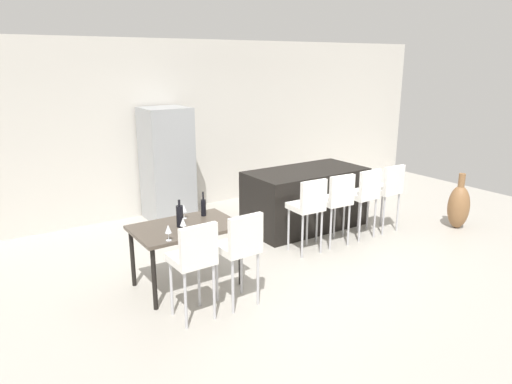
{
  "coord_description": "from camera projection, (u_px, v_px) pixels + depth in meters",
  "views": [
    {
      "loc": [
        -4.02,
        -4.8,
        2.57
      ],
      "look_at": [
        -0.64,
        0.29,
        0.85
      ],
      "focal_mm": 33.14,
      "sensor_mm": 36.0,
      "label": 1
    }
  ],
  "objects": [
    {
      "name": "wine_glass_left",
      "position": [
        168.0,
        229.0,
        4.91
      ],
      "size": [
        0.07,
        0.07,
        0.17
      ],
      "color": "silver",
      "rests_on": "dining_table"
    },
    {
      "name": "bar_chair_middle",
      "position": [
        337.0,
        198.0,
        6.59
      ],
      "size": [
        0.43,
        0.43,
        1.05
      ],
      "color": "white",
      "rests_on": "ground_plane"
    },
    {
      "name": "floor_vase",
      "position": [
        459.0,
        206.0,
        7.39
      ],
      "size": [
        0.33,
        0.33,
        0.88
      ],
      "color": "brown",
      "rests_on": "ground_plane"
    },
    {
      "name": "back_wall",
      "position": [
        211.0,
        124.0,
        8.47
      ],
      "size": [
        10.0,
        0.12,
        2.9
      ],
      "primitive_type": "cube",
      "color": "beige",
      "rests_on": "ground_plane"
    },
    {
      "name": "wine_bottle_end",
      "position": [
        180.0,
        216.0,
        5.32
      ],
      "size": [
        0.08,
        0.08,
        0.32
      ],
      "color": "black",
      "rests_on": "dining_table"
    },
    {
      "name": "kitchen_island",
      "position": [
        305.0,
        199.0,
        7.42
      ],
      "size": [
        1.87,
        0.95,
        0.92
      ],
      "primitive_type": "cube",
      "color": "black",
      "rests_on": "ground_plane"
    },
    {
      "name": "bar_chair_left",
      "position": [
        308.0,
        204.0,
        6.32
      ],
      "size": [
        0.42,
        0.42,
        1.05
      ],
      "color": "white",
      "rests_on": "ground_plane"
    },
    {
      "name": "bar_chair_right",
      "position": [
        364.0,
        193.0,
        6.88
      ],
      "size": [
        0.41,
        0.41,
        1.05
      ],
      "color": "white",
      "rests_on": "ground_plane"
    },
    {
      "name": "wine_glass_right",
      "position": [
        184.0,
        208.0,
        5.6
      ],
      "size": [
        0.07,
        0.07,
        0.17
      ],
      "color": "silver",
      "rests_on": "dining_table"
    },
    {
      "name": "dining_chair_far",
      "position": [
        240.0,
        245.0,
        4.94
      ],
      "size": [
        0.41,
        0.41,
        1.05
      ],
      "color": "white",
      "rests_on": "ground_plane"
    },
    {
      "name": "dining_table",
      "position": [
        186.0,
        232.0,
        5.41
      ],
      "size": [
        1.19,
        0.78,
        0.74
      ],
      "color": "#4C4238",
      "rests_on": "ground_plane"
    },
    {
      "name": "wine_bottle_far",
      "position": [
        203.0,
        207.0,
        5.7
      ],
      "size": [
        0.06,
        0.06,
        0.3
      ],
      "color": "black",
      "rests_on": "dining_table"
    },
    {
      "name": "refrigerator",
      "position": [
        167.0,
        164.0,
        7.7
      ],
      "size": [
        0.72,
        0.68,
        1.84
      ],
      "primitive_type": "cube",
      "color": "#939699",
      "rests_on": "ground_plane"
    },
    {
      "name": "ground_plane",
      "position": [
        305.0,
        248.0,
        6.68
      ],
      "size": [
        10.0,
        10.0,
        0.0
      ],
      "primitive_type": "plane",
      "color": "#ADA89E"
    },
    {
      "name": "dining_chair_near",
      "position": [
        194.0,
        256.0,
        4.65
      ],
      "size": [
        0.41,
        0.41,
        1.05
      ],
      "color": "white",
      "rests_on": "ground_plane"
    },
    {
      "name": "wine_glass_middle",
      "position": [
        183.0,
        222.0,
        5.13
      ],
      "size": [
        0.07,
        0.07,
        0.17
      ],
      "color": "silver",
      "rests_on": "dining_table"
    },
    {
      "name": "bar_chair_far",
      "position": [
        388.0,
        188.0,
        7.14
      ],
      "size": [
        0.4,
        0.4,
        1.05
      ],
      "color": "white",
      "rests_on": "ground_plane"
    }
  ]
}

